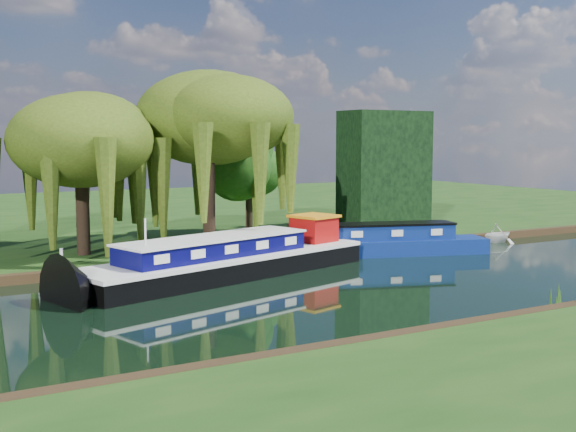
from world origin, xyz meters
TOP-DOWN VIEW (x-y plane):
  - ground at (0.00, 0.00)m, footprint 120.00×120.00m
  - far_bank at (0.00, 34.00)m, footprint 120.00×52.00m
  - dutch_barge at (3.19, 5.13)m, footprint 15.96×7.61m
  - narrowboat at (12.85, 6.90)m, footprint 13.42×6.19m
  - white_cruiser at (22.80, 7.07)m, footprint 2.77×2.47m
  - willow_left at (-2.01, 12.33)m, footprint 6.75×6.75m
  - willow_right at (4.66, 11.05)m, footprint 7.44×7.44m
  - tree_far_right at (9.50, 15.79)m, footprint 3.95×3.95m
  - conifer_hedge at (19.00, 14.00)m, footprint 6.00×3.00m
  - lamppost at (0.50, 10.50)m, footprint 0.36×0.36m
  - mooring_posts at (-0.50, 8.40)m, footprint 19.16×0.16m
  - reeds_near at (6.87, -7.57)m, footprint 33.70×1.50m

SIDE VIEW (x-z plane):
  - ground at x=0.00m, z-range 0.00..0.00m
  - white_cruiser at x=22.80m, z-range -0.66..0.66m
  - far_bank at x=0.00m, z-range 0.00..0.45m
  - reeds_near at x=6.87m, z-range 0.00..1.10m
  - narrowboat at x=12.85m, z-range -0.28..1.67m
  - dutch_barge at x=3.19m, z-range -0.83..2.46m
  - mooring_posts at x=-0.50m, z-range 0.45..1.45m
  - lamppost at x=0.50m, z-range 1.14..3.70m
  - conifer_hedge at x=19.00m, z-range 0.45..8.45m
  - tree_far_right at x=9.50m, z-range 1.68..8.15m
  - willow_left at x=-2.01m, z-range 2.28..10.37m
  - willow_right at x=4.66m, z-range 2.53..11.59m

